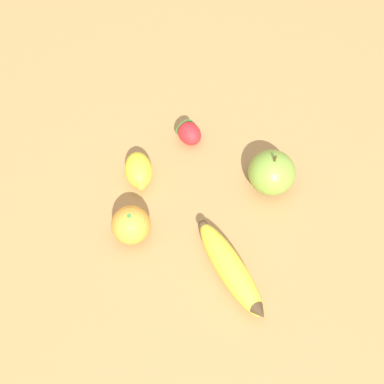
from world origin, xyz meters
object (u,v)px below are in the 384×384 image
apple (272,172)px  orange (131,225)px  banana (231,269)px  lemon (139,170)px  strawberry (188,132)px

apple → orange: bearing=-36.0°
banana → lemon: (-0.08, -0.23, 0.00)m
apple → banana: bearing=7.5°
orange → lemon: orange is taller
orange → apple: size_ratio=0.76×
strawberry → banana: bearing=158.1°
lemon → strawberry: bearing=166.0°
strawberry → lemon: size_ratio=0.77×
strawberry → apple: bearing=-160.6°
orange → strawberry: orange is taller
banana → apple: size_ratio=2.10×
orange → apple: apple is taller
lemon → orange: bearing=28.2°
banana → strawberry: size_ratio=2.81×
strawberry → apple: apple is taller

